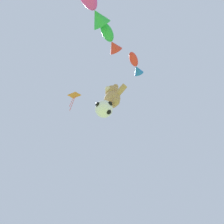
# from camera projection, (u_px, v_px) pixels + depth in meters

# --- Properties ---
(teddy_bear_kite) EXTENTS (2.11, 0.93, 2.14)m
(teddy_bear_kite) POSITION_uv_depth(u_px,v_px,m) (112.00, 97.00, 12.19)
(teddy_bear_kite) COLOR tan
(soccer_ball_kite) EXTENTS (1.01, 1.01, 0.93)m
(soccer_ball_kite) POSITION_uv_depth(u_px,v_px,m) (104.00, 109.00, 11.11)
(soccer_ball_kite) COLOR white
(fish_kite_crimson) EXTENTS (1.08, 1.63, 0.62)m
(fish_kite_crimson) POSITION_uv_depth(u_px,v_px,m) (136.00, 65.00, 13.89)
(fish_kite_crimson) COLOR red
(fish_kite_emerald) EXTENTS (1.23, 1.91, 0.80)m
(fish_kite_emerald) POSITION_uv_depth(u_px,v_px,m) (111.00, 39.00, 12.83)
(fish_kite_emerald) COLOR green
(fish_kite_magenta) EXTENTS (1.58, 2.55, 1.03)m
(fish_kite_magenta) POSITION_uv_depth(u_px,v_px,m) (93.00, 7.00, 11.50)
(fish_kite_magenta) COLOR #E53F9E
(diamond_kite) EXTENTS (0.76, 0.75, 2.91)m
(diamond_kite) POSITION_uv_depth(u_px,v_px,m) (74.00, 97.00, 15.79)
(diamond_kite) COLOR orange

